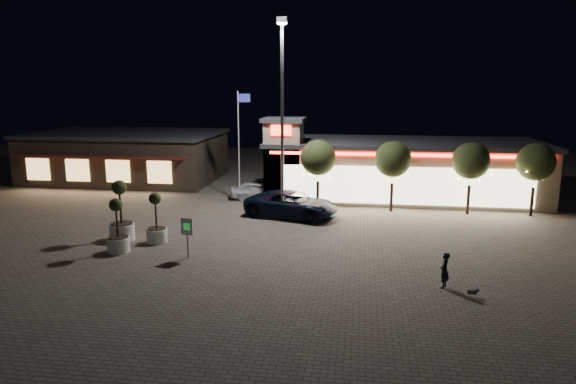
# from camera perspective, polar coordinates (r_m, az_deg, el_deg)

# --- Properties ---
(ground) EXTENTS (90.00, 90.00, 0.00)m
(ground) POSITION_cam_1_polar(r_m,az_deg,el_deg) (25.89, -7.77, -7.26)
(ground) COLOR #665D52
(ground) RESTS_ON ground
(retail_building) EXTENTS (20.40, 8.40, 6.10)m
(retail_building) POSITION_cam_1_polar(r_m,az_deg,el_deg) (39.89, 11.85, 2.61)
(retail_building) COLOR tan
(retail_building) RESTS_ON ground
(restaurant_building) EXTENTS (16.40, 11.00, 4.30)m
(restaurant_building) POSITION_cam_1_polar(r_m,az_deg,el_deg) (48.63, -17.38, 3.88)
(restaurant_building) COLOR #382D23
(restaurant_building) RESTS_ON ground
(floodlight_pole) EXTENTS (0.60, 0.40, 12.38)m
(floodlight_pole) POSITION_cam_1_polar(r_m,az_deg,el_deg) (31.91, -0.65, 9.30)
(floodlight_pole) COLOR gray
(floodlight_pole) RESTS_ON ground
(flagpole) EXTENTS (0.95, 0.10, 8.00)m
(flagpole) POSITION_cam_1_polar(r_m,az_deg,el_deg) (37.72, -5.37, 6.17)
(flagpole) COLOR white
(flagpole) RESTS_ON ground
(string_tree_a) EXTENTS (2.42, 2.42, 4.79)m
(string_tree_a) POSITION_cam_1_polar(r_m,az_deg,el_deg) (34.96, 3.37, 3.81)
(string_tree_a) COLOR #332319
(string_tree_a) RESTS_ON ground
(string_tree_b) EXTENTS (2.42, 2.42, 4.79)m
(string_tree_b) POSITION_cam_1_polar(r_m,az_deg,el_deg) (34.90, 11.59, 3.58)
(string_tree_b) COLOR #332319
(string_tree_b) RESTS_ON ground
(string_tree_c) EXTENTS (2.42, 2.42, 4.79)m
(string_tree_c) POSITION_cam_1_polar(r_m,az_deg,el_deg) (35.56, 19.67, 3.28)
(string_tree_c) COLOR #332319
(string_tree_c) RESTS_ON ground
(string_tree_d) EXTENTS (2.42, 2.42, 4.79)m
(string_tree_d) POSITION_cam_1_polar(r_m,az_deg,el_deg) (36.57, 25.82, 3.00)
(string_tree_d) COLOR #332319
(string_tree_d) RESTS_ON ground
(pickup_truck) EXTENTS (6.59, 4.31, 1.68)m
(pickup_truck) POSITION_cam_1_polar(r_m,az_deg,el_deg) (33.18, 0.39, -1.38)
(pickup_truck) COLOR black
(pickup_truck) RESTS_ON ground
(white_sedan) EXTENTS (4.08, 2.10, 1.33)m
(white_sedan) POSITION_cam_1_polar(r_m,az_deg,el_deg) (38.49, -3.50, 0.17)
(white_sedan) COLOR silver
(white_sedan) RESTS_ON ground
(pedestrian) EXTENTS (0.55, 0.66, 1.54)m
(pedestrian) POSITION_cam_1_polar(r_m,az_deg,el_deg) (22.77, 16.99, -8.33)
(pedestrian) COLOR black
(pedestrian) RESTS_ON ground
(dog) EXTENTS (0.46, 0.18, 0.24)m
(dog) POSITION_cam_1_polar(r_m,az_deg,el_deg) (22.39, 19.94, -10.33)
(dog) COLOR #59514C
(dog) RESTS_ON ground
(planter_left) EXTENTS (1.37, 1.37, 3.36)m
(planter_left) POSITION_cam_1_polar(r_m,az_deg,el_deg) (29.71, -18.02, -3.15)
(planter_left) COLOR white
(planter_left) RESTS_ON ground
(planter_mid) EXTENTS (1.15, 1.15, 2.83)m
(planter_mid) POSITION_cam_1_polar(r_m,az_deg,el_deg) (27.68, -18.38, -4.62)
(planter_mid) COLOR white
(planter_mid) RESTS_ON ground
(planter_right) EXTENTS (1.13, 1.13, 2.77)m
(planter_right) POSITION_cam_1_polar(r_m,az_deg,el_deg) (28.80, -14.40, -3.79)
(planter_right) COLOR white
(planter_right) RESTS_ON ground
(valet_sign) EXTENTS (0.66, 0.21, 2.01)m
(valet_sign) POSITION_cam_1_polar(r_m,az_deg,el_deg) (25.83, -11.16, -4.15)
(valet_sign) COLOR gray
(valet_sign) RESTS_ON ground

